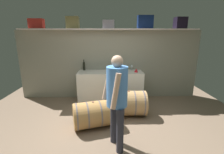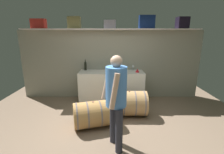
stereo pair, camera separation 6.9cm
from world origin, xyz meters
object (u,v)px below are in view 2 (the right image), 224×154
object	(u,v)px
wine_glass	(133,67)
wine_barrel_far	(93,114)
wine_bottle_green	(115,67)
toolcase_black	(182,23)
wine_barrel_near	(129,103)
red_funnel	(137,70)
wine_bottle_dark	(85,66)
toolcase_navy	(146,22)
toolcase_grey	(109,24)
winemaker_pouring	(115,94)
toolcase_red	(38,24)
toolcase_olive	(74,23)
work_cabinet	(111,86)

from	to	relation	value
wine_glass	wine_barrel_far	world-z (taller)	wine_glass
wine_bottle_green	wine_glass	xyz separation A→B (m)	(0.54, 0.26, -0.03)
toolcase_black	wine_barrel_near	size ratio (longest dim) A/B	0.37
wine_glass	red_funnel	xyz separation A→B (m)	(0.09, -0.29, -0.05)
toolcase_black	wine_bottle_dark	xyz separation A→B (m)	(-2.76, 0.01, -1.21)
toolcase_navy	wine_barrel_near	xyz separation A→B (m)	(-0.55, -1.10, -1.96)
toolcase_grey	winemaker_pouring	bearing A→B (deg)	-82.83
toolcase_red	toolcase_navy	world-z (taller)	toolcase_navy
toolcase_olive	wine_bottle_dark	bearing A→B (deg)	3.52
toolcase_navy	wine_bottle_dark	distance (m)	2.15
wine_bottle_green	toolcase_red	bearing A→B (deg)	173.26
toolcase_red	toolcase_grey	size ratio (longest dim) A/B	1.25
toolcase_navy	winemaker_pouring	xyz separation A→B (m)	(-0.91, -2.27, -1.27)
work_cabinet	wine_barrel_far	distance (m)	1.45
wine_barrel_near	winemaker_pouring	size ratio (longest dim) A/B	0.52
toolcase_olive	toolcase_grey	xyz separation A→B (m)	(1.00, 0.00, -0.05)
wine_glass	wine_bottle_dark	bearing A→B (deg)	179.67
toolcase_navy	wine_bottle_green	distance (m)	1.53
work_cabinet	wine_bottle_green	xyz separation A→B (m)	(0.11, -0.04, 0.58)
wine_barrel_near	wine_bottle_green	bearing A→B (deg)	111.12
red_funnel	wine_barrel_far	world-z (taller)	red_funnel
toolcase_black	wine_bottle_green	bearing A→B (deg)	-172.67
toolcase_navy	wine_glass	world-z (taller)	toolcase_navy
toolcase_olive	wine_glass	distance (m)	2.10
toolcase_navy	winemaker_pouring	bearing A→B (deg)	-111.74
wine_barrel_far	winemaker_pouring	distance (m)	1.07
toolcase_red	toolcase_black	world-z (taller)	toolcase_black
wine_glass	wine_barrel_far	xyz separation A→B (m)	(-1.03, -1.61, -0.71)
toolcase_olive	work_cabinet	bearing A→B (deg)	-10.50
toolcase_black	work_cabinet	size ratio (longest dim) A/B	0.17
wine_bottle_green	wine_barrel_far	bearing A→B (deg)	-109.86
work_cabinet	wine_bottle_green	size ratio (longest dim) A/B	6.23
red_funnel	wine_barrel_near	world-z (taller)	red_funnel
toolcase_navy	wine_bottle_dark	bearing A→B (deg)	179.64
toolcase_grey	wine_bottle_dark	size ratio (longest dim) A/B	0.99
toolcase_olive	wine_barrel_far	world-z (taller)	toolcase_olive
toolcase_navy	wine_barrel_near	size ratio (longest dim) A/B	0.51
toolcase_red	work_cabinet	distance (m)	2.71
wine_glass	wine_barrel_near	size ratio (longest dim) A/B	0.18
toolcase_black	wine_glass	bearing A→B (deg)	179.48
work_cabinet	wine_bottle_dark	bearing A→B (deg)	163.90
toolcase_grey	wine_barrel_near	xyz separation A→B (m)	(0.47, -1.10, -1.89)
work_cabinet	red_funnel	bearing A→B (deg)	-5.66
toolcase_black	wine_barrel_far	xyz separation A→B (m)	(-2.36, -1.61, -1.96)
toolcase_red	toolcase_grey	distance (m)	2.00
toolcase_navy	toolcase_black	bearing A→B (deg)	-0.01
toolcase_red	toolcase_olive	world-z (taller)	toolcase_olive
toolcase_black	wine_barrel_near	distance (m)	2.71
wine_barrel_far	winemaker_pouring	xyz separation A→B (m)	(0.46, -0.66, 0.71)
toolcase_navy	toolcase_grey	bearing A→B (deg)	179.99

